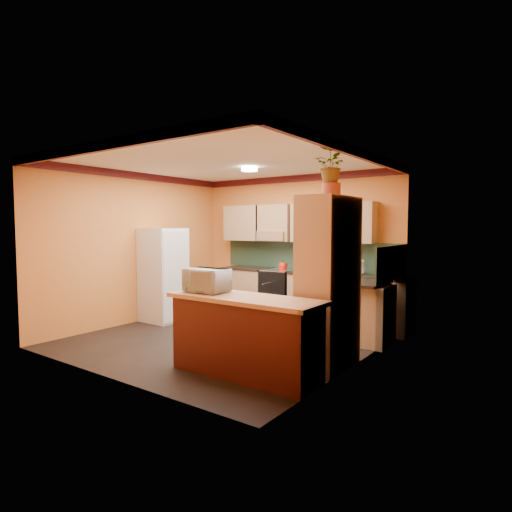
{
  "coord_description": "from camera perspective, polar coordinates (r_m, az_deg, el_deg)",
  "views": [
    {
      "loc": [
        4.15,
        -5.02,
        1.74
      ],
      "look_at": [
        0.24,
        0.45,
        1.27
      ],
      "focal_mm": 30.0,
      "sensor_mm": 36.0,
      "label": 1
    }
  ],
  "objects": [
    {
      "name": "stove",
      "position": [
        8.18,
        3.16,
        -5.04
      ],
      "size": [
        0.58,
        0.58,
        0.91
      ],
      "primitive_type": "cube",
      "color": "black",
      "rests_on": "ground"
    },
    {
      "name": "countertop_back",
      "position": [
        7.8,
        7.05,
        -2.2
      ],
      "size": [
        3.65,
        0.62,
        0.04
      ],
      "primitive_type": "cube",
      "color": "black",
      "rests_on": "base_cabinets_back"
    },
    {
      "name": "pantry",
      "position": [
        5.32,
        9.66,
        -3.5
      ],
      "size": [
        0.48,
        0.9,
        2.1
      ],
      "primitive_type": "cube",
      "color": "tan",
      "rests_on": "ground"
    },
    {
      "name": "fern",
      "position": [
        5.37,
        10.08,
        11.78
      ],
      "size": [
        0.48,
        0.45,
        0.42
      ],
      "primitive_type": "imported",
      "rotation": [
        0.0,
        0.0,
        -0.39
      ],
      "color": "tan",
      "rests_on": "fern_pot"
    },
    {
      "name": "fern_pot",
      "position": [
        5.34,
        10.04,
        8.67
      ],
      "size": [
        0.22,
        0.22,
        0.16
      ],
      "primitive_type": "cylinder",
      "color": "#9A3B25",
      "rests_on": "pantry"
    },
    {
      "name": "sink",
      "position": [
        7.46,
        12.29,
        -2.28
      ],
      "size": [
        0.48,
        0.4,
        0.03
      ],
      "primitive_type": "cube",
      "color": "silver",
      "rests_on": "countertop_back"
    },
    {
      "name": "kettle",
      "position": [
        8.01,
        3.59,
        -1.3
      ],
      "size": [
        0.19,
        0.19,
        0.18
      ],
      "primitive_type": null,
      "rotation": [
        0.0,
        0.0,
        -0.14
      ],
      "color": "#AF190B",
      "rests_on": "stove"
    },
    {
      "name": "base_cabinets_right",
      "position": [
        6.59,
        14.09,
        -7.48
      ],
      "size": [
        0.6,
        0.8,
        0.88
      ],
      "primitive_type": "cube",
      "color": "tan",
      "rests_on": "ground"
    },
    {
      "name": "microwave",
      "position": [
        5.3,
        -6.62,
        -3.23
      ],
      "size": [
        0.54,
        0.38,
        0.29
      ],
      "primitive_type": "imported",
      "rotation": [
        0.0,
        0.0,
        0.05
      ],
      "color": "silver",
      "rests_on": "bar_top"
    },
    {
      "name": "base_cabinets_back",
      "position": [
        7.87,
        7.02,
        -5.54
      ],
      "size": [
        3.65,
        0.6,
        0.88
      ],
      "primitive_type": "cube",
      "color": "tan",
      "rests_on": "ground"
    },
    {
      "name": "bar_top",
      "position": [
        4.95,
        -1.51,
        -5.71
      ],
      "size": [
        1.9,
        0.65,
        0.05
      ],
      "primitive_type": "cube",
      "color": "tan",
      "rests_on": "breakfast_bar"
    },
    {
      "name": "countertop_right",
      "position": [
        6.52,
        14.16,
        -3.52
      ],
      "size": [
        0.62,
        0.8,
        0.04
      ],
      "primitive_type": "cube",
      "color": "black",
      "rests_on": "base_cabinets_right"
    },
    {
      "name": "room_shell",
      "position": [
        6.73,
        -2.36,
        6.97
      ],
      "size": [
        4.24,
        4.24,
        2.72
      ],
      "color": "black",
      "rests_on": "ground"
    },
    {
      "name": "breakfast_bar",
      "position": [
        5.05,
        -1.5,
        -10.92
      ],
      "size": [
        1.8,
        0.55,
        0.88
      ],
      "primitive_type": "cube",
      "color": "#4A1611",
      "rests_on": "ground"
    },
    {
      "name": "fridge",
      "position": [
        8.0,
        -12.26,
        -2.47
      ],
      "size": [
        0.68,
        0.66,
        1.7
      ],
      "primitive_type": "cube",
      "color": "silver",
      "rests_on": "ground"
    }
  ]
}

